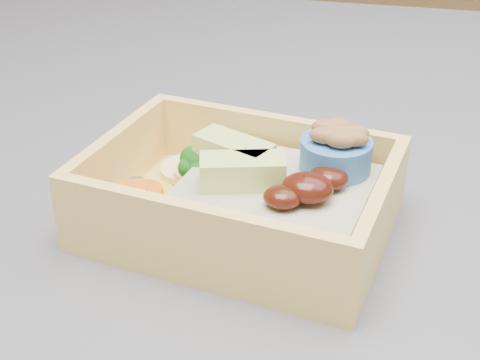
# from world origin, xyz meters

# --- Properties ---
(bento_box) EXTENTS (0.20, 0.16, 0.07)m
(bento_box) POSITION_xyz_m (0.02, -0.24, 0.94)
(bento_box) COLOR #F1C563
(bento_box) RESTS_ON island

